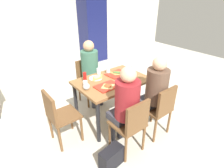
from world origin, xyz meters
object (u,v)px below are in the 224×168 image
at_px(paper_plate_near_edge, 129,81).
at_px(plastic_cup_a, 99,71).
at_px(pizza_slice_b, 117,73).
at_px(chair_near_right, 160,108).
at_px(tray_red_near, 107,86).
at_px(chair_left_end, 58,114).
at_px(paper_plate_center, 96,78).
at_px(person_in_red, 125,103).
at_px(pizza_slice_a, 108,86).
at_px(person_in_brown_jacket, 154,89).
at_px(pizza_slice_c, 97,77).
at_px(handbag, 111,158).
at_px(chair_near_left, 132,123).
at_px(soda_can, 133,69).
at_px(drink_fridge, 93,30).
at_px(plastic_cup_c, 85,84).
at_px(person_far_side, 91,68).
at_px(foil_bundle, 86,87).
at_px(chair_far_side, 88,78).
at_px(main_table, 112,85).
at_px(condiment_bottle, 85,77).
at_px(tray_red_far, 117,74).
at_px(plastic_cup_d, 108,71).

xyz_separation_m(paper_plate_near_edge, plastic_cup_a, (-0.20, 0.56, 0.05)).
bearing_deg(pizza_slice_b, paper_plate_near_edge, -97.18).
xyz_separation_m(chair_near_right, tray_red_near, (-0.49, 0.64, 0.25)).
distance_m(chair_left_end, paper_plate_center, 0.86).
bearing_deg(person_in_red, pizza_slice_a, 79.98).
bearing_deg(pizza_slice_b, person_in_brown_jacket, -84.67).
xyz_separation_m(tray_red_near, pizza_slice_c, (0.06, 0.35, 0.01)).
distance_m(person_in_brown_jacket, plastic_cup_a, 1.03).
bearing_deg(paper_plate_near_edge, handbag, -144.62).
bearing_deg(pizza_slice_c, handbag, -116.20).
relative_size(chair_near_left, handbag, 2.70).
bearing_deg(person_in_red, chair_near_right, -13.56).
distance_m(plastic_cup_a, soda_can, 0.61).
relative_size(person_in_red, drink_fridge, 0.67).
bearing_deg(tray_red_near, pizza_slice_c, 80.45).
distance_m(person_in_red, plastic_cup_c, 0.72).
relative_size(person_far_side, pizza_slice_a, 6.69).
xyz_separation_m(chair_near_right, drink_fridge, (1.19, 3.63, 0.44)).
relative_size(person_in_brown_jacket, plastic_cup_c, 12.74).
xyz_separation_m(paper_plate_near_edge, plastic_cup_c, (-0.64, 0.28, 0.05)).
height_order(tray_red_near, drink_fridge, drink_fridge).
bearing_deg(paper_plate_near_edge, person_in_brown_jacket, -74.59).
bearing_deg(foil_bundle, person_far_side, 53.19).
xyz_separation_m(chair_far_side, pizza_slice_b, (0.22, -0.65, 0.27)).
xyz_separation_m(main_table, condiment_bottle, (-0.38, 0.22, 0.18)).
height_order(chair_near_left, soda_can, soda_can).
xyz_separation_m(chair_near_left, soda_can, (0.79, 0.80, 0.31)).
xyz_separation_m(pizza_slice_c, plastic_cup_a, (0.12, 0.13, 0.03)).
xyz_separation_m(tray_red_far, condiment_bottle, (-0.58, 0.10, 0.07)).
xyz_separation_m(main_table, pizza_slice_a, (-0.21, -0.16, 0.13)).
distance_m(plastic_cup_d, handbag, 1.46).
bearing_deg(drink_fridge, pizza_slice_b, -114.92).
bearing_deg(plastic_cup_a, chair_near_right, -74.05).
distance_m(chair_far_side, chair_left_end, 1.24).
height_order(pizza_slice_c, plastic_cup_d, plastic_cup_d).
xyz_separation_m(pizza_slice_a, condiment_bottle, (-0.17, 0.38, 0.06)).
distance_m(paper_plate_center, handbag, 1.28).
relative_size(pizza_slice_a, plastic_cup_c, 1.90).
bearing_deg(foil_bundle, condiment_bottle, 64.01).
relative_size(tray_red_far, pizza_slice_b, 1.37).
height_order(chair_far_side, handbag, chair_far_side).
relative_size(pizza_slice_b, condiment_bottle, 1.64).
bearing_deg(tray_red_near, chair_left_end, 169.64).
relative_size(chair_near_right, tray_red_far, 2.40).
xyz_separation_m(chair_near_left, chair_left_end, (-0.67, 0.78, 0.00)).
xyz_separation_m(chair_left_end, person_in_brown_jacket, (1.26, -0.64, 0.25)).
xyz_separation_m(tray_red_far, plastic_cup_d, (-0.09, 0.14, 0.04)).
bearing_deg(tray_red_near, paper_plate_near_edge, -11.88).
bearing_deg(chair_near_right, pizza_slice_a, 128.70).
relative_size(main_table, chair_near_left, 1.35).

